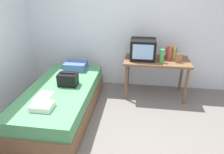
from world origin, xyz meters
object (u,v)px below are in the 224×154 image
(book_row, at_px, (171,53))
(picture_frame, at_px, (179,58))
(remote_dark, at_px, (49,106))
(water_bottle, at_px, (162,56))
(folded_towel, at_px, (42,106))
(desk, at_px, (156,64))
(bed, at_px, (62,101))
(tv, at_px, (143,49))
(handbag, at_px, (68,79))
(pillow, at_px, (76,66))
(magazine, at_px, (44,96))

(book_row, xyz_separation_m, picture_frame, (0.10, -0.20, -0.03))
(book_row, relative_size, remote_dark, 1.50)
(water_bottle, xyz_separation_m, remote_dark, (-1.54, -1.24, -0.35))
(remote_dark, bearing_deg, water_bottle, 38.76)
(folded_towel, bearing_deg, desk, 42.96)
(folded_towel, bearing_deg, water_bottle, 39.03)
(bed, bearing_deg, tv, 33.43)
(book_row, xyz_separation_m, handbag, (-1.68, -0.84, -0.25))
(remote_dark, bearing_deg, pillow, 91.18)
(folded_towel, bearing_deg, remote_dark, 44.71)
(water_bottle, relative_size, picture_frame, 1.48)
(handbag, bearing_deg, remote_dark, -94.51)
(picture_frame, bearing_deg, bed, -158.65)
(water_bottle, bearing_deg, bed, -156.29)
(picture_frame, xyz_separation_m, pillow, (-1.85, 0.01, -0.25))
(remote_dark, bearing_deg, book_row, 40.51)
(magazine, height_order, remote_dark, remote_dark)
(tv, bearing_deg, picture_frame, -9.30)
(magazine, bearing_deg, picture_frame, 27.06)
(picture_frame, bearing_deg, magazine, -152.94)
(pillow, distance_m, magazine, 1.06)
(pillow, distance_m, folded_towel, 1.35)
(picture_frame, height_order, remote_dark, picture_frame)
(bed, xyz_separation_m, magazine, (-0.13, -0.29, 0.25))
(book_row, relative_size, pillow, 0.58)
(tv, bearing_deg, bed, -146.57)
(magazine, xyz_separation_m, remote_dark, (0.19, -0.24, 0.01))
(handbag, relative_size, magazine, 1.03)
(water_bottle, xyz_separation_m, handbag, (-1.49, -0.61, -0.26))
(tv, xyz_separation_m, magazine, (-1.40, -1.13, -0.42))
(tv, relative_size, book_row, 1.87)
(magazine, bearing_deg, water_bottle, 29.93)
(bed, distance_m, tv, 1.66)
(bed, xyz_separation_m, picture_frame, (1.89, 0.74, 0.57))
(water_bottle, xyz_separation_m, folded_towel, (-1.60, -1.30, -0.32))
(remote_dark, bearing_deg, magazine, 127.80)
(desk, height_order, book_row, book_row)
(picture_frame, distance_m, remote_dark, 2.25)
(picture_frame, bearing_deg, pillow, 179.63)
(magazine, xyz_separation_m, folded_towel, (0.12, -0.31, 0.03))
(tv, height_order, picture_frame, tv)
(water_bottle, relative_size, pillow, 0.58)
(picture_frame, xyz_separation_m, handbag, (-1.78, -0.64, -0.22))
(tv, bearing_deg, pillow, -175.89)
(book_row, bearing_deg, water_bottle, -128.05)
(bed, relative_size, water_bottle, 8.56)
(picture_frame, bearing_deg, book_row, 116.57)
(picture_frame, xyz_separation_m, folded_towel, (-1.89, -1.34, -0.28))
(book_row, bearing_deg, picture_frame, -63.43)
(bed, bearing_deg, picture_frame, 21.35)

